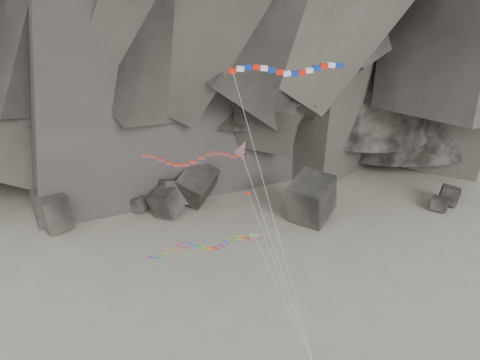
{
  "coord_description": "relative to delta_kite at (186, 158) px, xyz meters",
  "views": [
    {
      "loc": [
        -6.8,
        -40.49,
        37.29
      ],
      "look_at": [
        -2.05,
        6.0,
        18.07
      ],
      "focal_mm": 35.0,
      "sensor_mm": 36.0,
      "label": 1
    }
  ],
  "objects": [
    {
      "name": "ground",
      "position": [
        7.65,
        -1.54,
        -22.42
      ],
      "size": [
        260.0,
        260.0,
        0.0
      ],
      "primitive_type": "plane",
      "color": "#A89B87",
      "rests_on": "ground"
    },
    {
      "name": "boulder_field",
      "position": [
        4.06,
        32.11,
        -19.71
      ],
      "size": [
        75.62,
        19.16,
        10.03
      ],
      "color": "#47423F",
      "rests_on": "ground"
    },
    {
      "name": "delta_kite",
      "position": [
        0.0,
        0.0,
        0.0
      ],
      "size": [
        16.97,
        7.03,
        22.76
      ],
      "rotation": [
        0.0,
        0.0,
        0.42
      ],
      "color": "red",
      "rests_on": "ground"
    },
    {
      "name": "banner_kite",
      "position": [
        9.52,
        0.84,
        7.77
      ],
      "size": [
        10.71,
        7.92,
        29.49
      ],
      "rotation": [
        0.0,
        0.0,
        0.04
      ],
      "color": "red",
      "rests_on": "ground"
    },
    {
      "name": "parafoil_kite",
      "position": [
        0.77,
        -0.68,
        -9.28
      ],
      "size": [
        16.98,
        6.13,
        12.87
      ],
      "rotation": [
        0.0,
        0.0,
        -0.05
      ],
      "color": "#DDF00D",
      "rests_on": "ground"
    },
    {
      "name": "pennant_kite",
      "position": [
        7.72,
        -0.34,
        -9.04
      ],
      "size": [
        6.31,
        8.39,
        16.37
      ],
      "rotation": [
        0.0,
        0.0,
        0.33
      ],
      "color": "red",
      "rests_on": "ground"
    }
  ]
}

